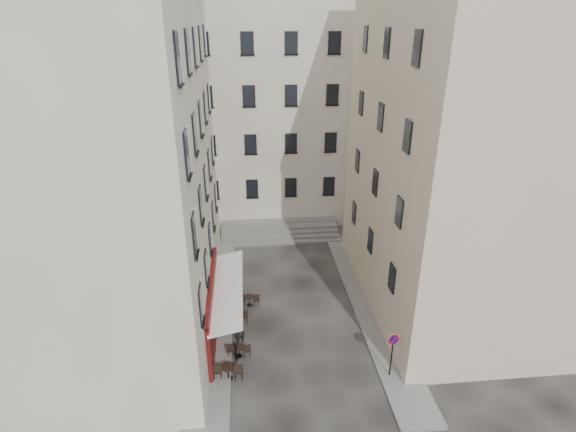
{
  "coord_description": "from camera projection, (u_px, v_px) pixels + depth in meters",
  "views": [
    {
      "loc": [
        -2.39,
        -18.64,
        15.63
      ],
      "look_at": [
        -0.19,
        4.0,
        5.52
      ],
      "focal_mm": 28.0,
      "sensor_mm": 36.0,
      "label": 1
    }
  ],
  "objects": [
    {
      "name": "ground",
      "position": [
        299.0,
        343.0,
        23.51
      ],
      "size": [
        90.0,
        90.0,
        0.0
      ],
      "primitive_type": "plane",
      "color": "black",
      "rests_on": "ground"
    },
    {
      "name": "sidewalk_left",
      "position": [
        216.0,
        302.0,
        26.72
      ],
      "size": [
        2.0,
        22.0,
        0.12
      ],
      "primitive_type": "cube",
      "color": "slate",
      "rests_on": "ground"
    },
    {
      "name": "sidewalk_right",
      "position": [
        368.0,
        304.0,
        26.61
      ],
      "size": [
        2.0,
        18.0,
        0.12
      ],
      "primitive_type": "cube",
      "color": "slate",
      "rests_on": "ground"
    },
    {
      "name": "building_left",
      "position": [
        72.0,
        140.0,
        21.12
      ],
      "size": [
        12.2,
        16.2,
        20.6
      ],
      "color": "#BDB3A1",
      "rests_on": "ground"
    },
    {
      "name": "building_right",
      "position": [
        489.0,
        147.0,
        23.84
      ],
      "size": [
        12.2,
        14.2,
        18.6
      ],
      "color": "#C4B292",
      "rests_on": "ground"
    },
    {
      "name": "building_back",
      "position": [
        261.0,
        101.0,
        36.92
      ],
      "size": [
        18.2,
        10.2,
        18.6
      ],
      "color": "#BDB3A1",
      "rests_on": "ground"
    },
    {
      "name": "cafe_storefront",
      "position": [
        214.0,
        307.0,
        23.27
      ],
      "size": [
        1.74,
        7.3,
        3.5
      ],
      "color": "#490E0A",
      "rests_on": "ground"
    },
    {
      "name": "stone_steps",
      "position": [
        280.0,
        232.0,
        34.78
      ],
      "size": [
        9.0,
        3.15,
        0.8
      ],
      "color": "#5D5A58",
      "rests_on": "ground"
    },
    {
      "name": "bollard_near",
      "position": [
        236.0,
        352.0,
        22.1
      ],
      "size": [
        0.12,
        0.12,
        0.98
      ],
      "color": "black",
      "rests_on": "ground"
    },
    {
      "name": "bollard_mid",
      "position": [
        237.0,
        310.0,
        25.28
      ],
      "size": [
        0.12,
        0.12,
        0.98
      ],
      "color": "black",
      "rests_on": "ground"
    },
    {
      "name": "bollard_far",
      "position": [
        237.0,
        277.0,
        28.46
      ],
      "size": [
        0.12,
        0.12,
        0.98
      ],
      "color": "black",
      "rests_on": "ground"
    },
    {
      "name": "no_parking_sign",
      "position": [
        393.0,
        347.0,
        20.57
      ],
      "size": [
        0.56,
        0.15,
        2.49
      ],
      "rotation": [
        0.0,
        0.0,
        0.19
      ],
      "color": "black",
      "rests_on": "ground"
    },
    {
      "name": "bistro_table_a",
      "position": [
        228.0,
        371.0,
        20.96
      ],
      "size": [
        1.39,
        0.65,
        0.98
      ],
      "color": "black",
      "rests_on": "ground"
    },
    {
      "name": "bistro_table_b",
      "position": [
        239.0,
        350.0,
        22.41
      ],
      "size": [
        1.15,
        0.54,
        0.81
      ],
      "color": "black",
      "rests_on": "ground"
    },
    {
      "name": "bistro_table_c",
      "position": [
        237.0,
        316.0,
        24.9
      ],
      "size": [
        1.19,
        0.56,
        0.84
      ],
      "color": "black",
      "rests_on": "ground"
    },
    {
      "name": "bistro_table_d",
      "position": [
        249.0,
        299.0,
        26.39
      ],
      "size": [
        1.17,
        0.55,
        0.82
      ],
      "color": "black",
      "rests_on": "ground"
    },
    {
      "name": "bistro_table_e",
      "position": [
        231.0,
        289.0,
        27.4
      ],
      "size": [
        1.19,
        0.56,
        0.84
      ],
      "color": "black",
      "rests_on": "ground"
    },
    {
      "name": "pedestrian",
      "position": [
        240.0,
        330.0,
        23.19
      ],
      "size": [
        0.71,
        0.67,
        1.63
      ],
      "primitive_type": "imported",
      "rotation": [
        0.0,
        0.0,
        3.79
      ],
      "color": "black",
      "rests_on": "ground"
    }
  ]
}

